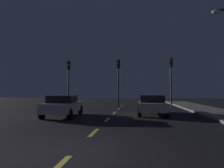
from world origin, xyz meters
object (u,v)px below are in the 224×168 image
Objects in this scene: car_stopped_ahead at (152,104)px; car_adjacent_lane at (63,106)px; traffic_signal_right at (171,73)px; traffic_signal_center at (118,74)px; traffic_signal_left at (68,75)px.

car_stopped_ahead is 6.16m from car_adjacent_lane.
traffic_signal_right is 1.20× the size of car_adjacent_lane.
traffic_signal_right is 6.76m from car_stopped_ahead.
traffic_signal_center is 0.98× the size of traffic_signal_right.
traffic_signal_center is at bearing -180.00° from traffic_signal_right.
traffic_signal_left is 0.97× the size of traffic_signal_right.
traffic_signal_left is 8.46m from car_adjacent_lane.
traffic_signal_right reaches higher than car_adjacent_lane.
car_stopped_ahead is (2.90, -5.73, -2.70)m from traffic_signal_center.
car_stopped_ahead is (8.10, -5.73, -2.66)m from traffic_signal_left.
traffic_signal_center reaches higher than car_stopped_ahead.
traffic_signal_center is at bearing 0.00° from traffic_signal_left.
traffic_signal_right reaches higher than traffic_signal_center.
car_adjacent_lane is (-8.12, -7.70, -2.75)m from traffic_signal_right.
car_stopped_ahead is 1.10× the size of car_adjacent_lane.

